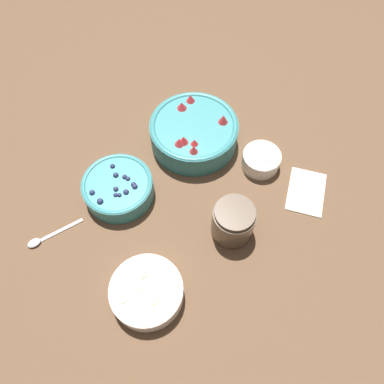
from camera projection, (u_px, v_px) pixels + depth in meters
The scene contains 8 objects.
ground_plane at pixel (184, 220), 0.92m from camera, with size 4.00×4.00×0.00m, color brown.
bowl_strawberries at pixel (194, 131), 1.00m from camera, with size 0.24×0.24×0.09m.
bowl_blueberries at pixel (118, 187), 0.93m from camera, with size 0.17×0.17×0.06m.
bowl_bananas at pixel (147, 292), 0.80m from camera, with size 0.16×0.16×0.05m.
bowl_cream at pixel (261, 159), 0.97m from camera, with size 0.10×0.10×0.06m.
jar_chocolate at pixel (233, 222), 0.87m from camera, with size 0.10×0.10×0.10m.
napkin at pixel (306, 191), 0.96m from camera, with size 0.15×0.12×0.01m.
spoon at pixel (45, 238), 0.89m from camera, with size 0.13×0.07×0.01m.
Camera 1 is at (-0.32, -0.23, 0.83)m, focal length 35.00 mm.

